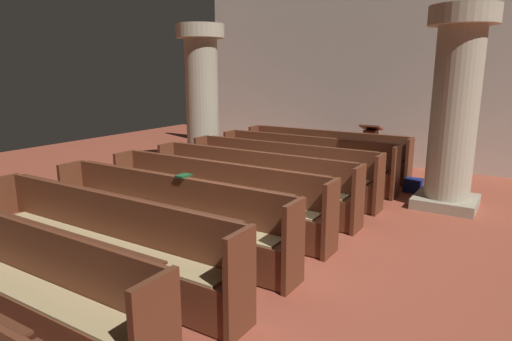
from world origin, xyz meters
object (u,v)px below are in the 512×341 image
pew_row_2 (281,169)px  pillar_far_side (202,96)px  pew_row_7 (10,274)px  pew_row_1 (305,160)px  lectern (370,151)px  pew_row_3 (251,180)px  pillar_aisle_side (455,107)px  pew_row_5 (166,213)px  kneeler_box_navy (413,185)px  pew_row_0 (325,152)px  pew_row_6 (102,239)px  pew_row_4 (214,195)px  hymn_book (183,176)px

pew_row_2 → pillar_far_side: (-2.69, 1.07, 1.21)m
pew_row_7 → pillar_far_side: 6.82m
pew_row_1 → pew_row_2: (0.00, -1.02, 0.00)m
pew_row_7 → lectern: (0.70, 8.14, -0.07)m
pew_row_3 → pillar_aisle_side: bearing=35.7°
lectern → pillar_far_side: bearing=-149.6°
pew_row_5 → pillar_aisle_side: 5.00m
kneeler_box_navy → pew_row_2: bearing=-141.0°
pew_row_0 → lectern: size_ratio=3.47×
pew_row_5 → pew_row_2: bearing=90.0°
pew_row_6 → pillar_aisle_side: bearing=61.3°
pew_row_7 → pew_row_6: bearing=90.0°
pew_row_6 → pew_row_1: bearing=90.0°
pew_row_3 → pew_row_6: (0.00, -3.05, 0.00)m
pew_row_5 → pillar_aisle_side: (2.74, 4.00, 1.21)m
pew_row_0 → pew_row_1: same height
pew_row_5 → kneeler_box_navy: (2.04, 4.70, -0.40)m
pew_row_7 → pillar_aisle_side: (2.74, 6.03, 1.21)m
pew_row_3 → pew_row_7: same height
pew_row_1 → pew_row_4: 3.05m
pew_row_2 → pew_row_4: same height
pew_row_7 → hymn_book: bearing=86.2°
pew_row_0 → pew_row_7: bearing=-90.0°
pew_row_4 → lectern: lectern is taller
pillar_aisle_side → lectern: bearing=134.2°
pew_row_1 → pillar_aisle_side: size_ratio=1.13×
pew_row_1 → hymn_book: hymn_book is taller
pillar_aisle_side → pillar_far_side: (-5.43, 0.11, 0.00)m
pew_row_2 → pew_row_3: (0.00, -1.02, 0.00)m
pew_row_5 → pillar_far_side: bearing=123.2°
pew_row_2 → pillar_far_side: 3.14m
pew_row_5 → pillar_far_side: (-2.69, 4.12, 1.21)m
pew_row_5 → kneeler_box_navy: bearing=66.6°
pew_row_1 → pew_row_5: 4.06m
kneeler_box_navy → pew_row_1: bearing=-162.7°
pew_row_3 → lectern: size_ratio=3.47×
pew_row_3 → lectern: 4.13m
pew_row_5 → pew_row_6: size_ratio=1.00×
pillar_aisle_side → pew_row_1: bearing=178.8°
pew_row_1 → lectern: 2.16m
pew_row_3 → pew_row_6: size_ratio=1.00×
pew_row_5 → pillar_aisle_side: size_ratio=1.13×
pew_row_3 → pew_row_4: same height
lectern → kneeler_box_navy: (1.34, -1.41, -0.33)m
pew_row_3 → kneeler_box_navy: bearing=52.6°
pew_row_2 → pew_row_7: 5.08m
pew_row_3 → pew_row_7: (0.00, -4.06, 0.00)m
hymn_book → pew_row_7: bearing=-93.8°
pillar_far_side → pew_row_1: bearing=-1.2°
pew_row_1 → lectern: (0.70, 2.04, -0.07)m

